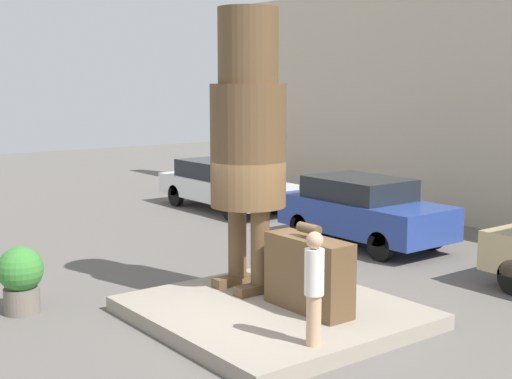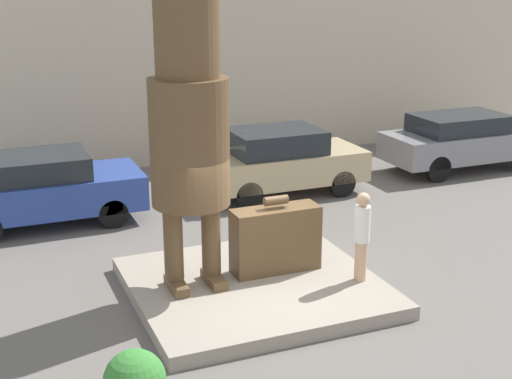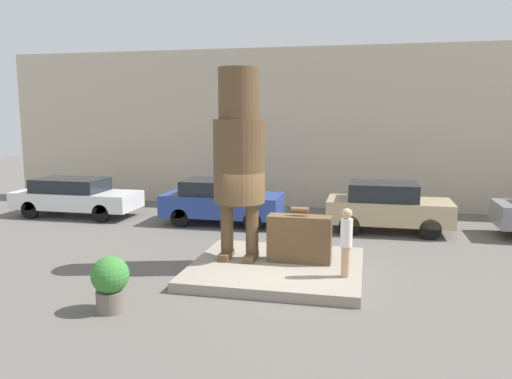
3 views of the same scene
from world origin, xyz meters
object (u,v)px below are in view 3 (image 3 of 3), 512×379
Objects in this scene: parked_car_tan at (387,206)px; planter_pot at (110,282)px; parked_car_white at (75,196)px; statue_figure at (239,149)px; tourist at (346,240)px; giant_suitcase at (299,238)px; parked_car_blue at (221,201)px.

planter_pot is (-5.66, -8.29, -0.26)m from parked_car_tan.
parked_car_white is at bearing 179.93° from parked_car_tan.
tourist is (2.75, -0.94, -1.95)m from statue_figure.
statue_figure is 4.56m from planter_pot.
parked_car_tan is (2.31, 4.87, 0.03)m from giant_suitcase.
parked_car_tan is 3.58× the size of planter_pot.
parked_car_blue is (-4.69, 5.80, -0.27)m from tourist.
parked_car_tan is (1.11, 5.83, -0.25)m from tourist.
tourist is 5.94m from parked_car_tan.
statue_figure reaches higher than parked_car_white.
planter_pot is at bearing -151.59° from tourist.
statue_figure is at bearing -68.28° from parked_car_blue.
tourist is at bearing -18.80° from statue_figure.
parked_car_blue is at bearing 125.83° from giant_suitcase.
planter_pot is (0.13, -8.26, -0.23)m from parked_car_blue.
parked_car_blue is at bearing 111.72° from statue_figure.
parked_car_white is 4.22× the size of planter_pot.
parked_car_blue is 5.80m from parked_car_tan.
giant_suitcase is at bearing -27.47° from parked_car_white.
planter_pot is at bearing -53.99° from parked_car_white.
statue_figure is 6.61m from parked_car_tan.
tourist is 5.20m from planter_pot.
tourist is at bearing -28.89° from parked_car_white.
statue_figure reaches higher than giant_suitcase.
giant_suitcase is 1.56m from tourist.
parked_car_tan is (3.86, 4.89, -2.20)m from statue_figure.
parked_car_blue is at bearing 128.96° from tourist.
statue_figure is 1.19× the size of parked_car_tan.
parked_car_tan reaches higher than planter_pot.
parked_car_white is 10.27m from planter_pot.
tourist reaches higher than parked_car_blue.
parked_car_tan is at bearing 79.21° from tourist.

